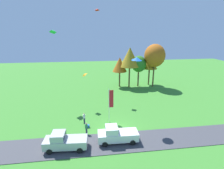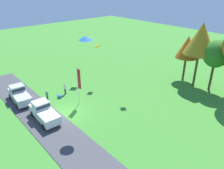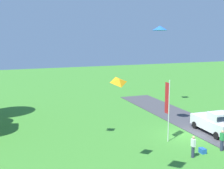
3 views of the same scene
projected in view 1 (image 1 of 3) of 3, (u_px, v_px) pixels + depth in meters
ground_plane at (117, 130)px, 24.87m from camera, size 120.00×120.00×0.00m
pavement_strip at (121, 142)px, 22.04m from camera, size 36.00×4.40×0.06m
car_pickup_far_end at (64, 141)px, 20.45m from camera, size 5.12×2.33×2.14m
car_pickup_near_entrance at (116, 134)px, 21.78m from camera, size 5.05×2.17×2.14m
person_beside_suv at (86, 128)px, 23.52m from camera, size 0.36×0.24×1.71m
person_on_lawn at (84, 118)px, 26.30m from camera, size 0.36×0.24×1.71m
tree_right_of_center at (120, 65)px, 42.73m from camera, size 3.50×3.50×7.39m
tree_lone_near at (130, 57)px, 41.84m from camera, size 4.66×4.66×9.85m
tree_center_back at (139, 64)px, 43.04m from camera, size 3.64×3.64×7.69m
tree_far_right at (150, 61)px, 44.15m from camera, size 3.86×3.86×8.15m
tree_far_left at (155, 56)px, 41.99m from camera, size 5.01×5.01×10.57m
flag_banner at (111, 101)px, 26.01m from camera, size 0.71×0.08×5.45m
cooler_box at (87, 126)px, 25.39m from camera, size 0.56×0.40×0.40m
kite_diamond_high_right at (84, 74)px, 30.45m from camera, size 0.85×0.96×0.65m
kite_diamond_near_flag at (97, 10)px, 33.85m from camera, size 0.95×0.94×0.47m
kite_diamond_high_left at (53, 31)px, 30.48m from camera, size 1.19×1.27×0.83m
kite_delta_topmost at (137, 59)px, 23.66m from camera, size 1.74×1.73×0.49m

